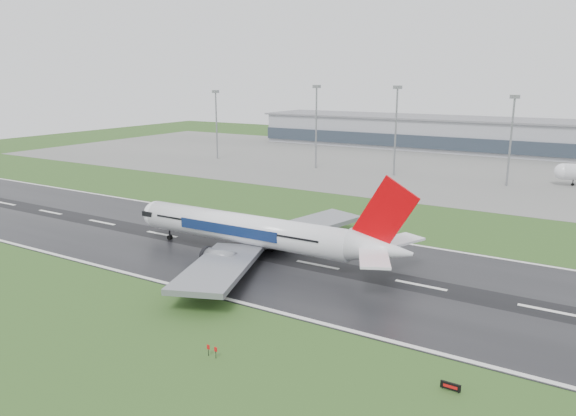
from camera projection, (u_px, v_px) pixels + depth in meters
The scene contains 10 objects.
ground at pixel (318, 265), 102.37m from camera, with size 520.00×520.00×0.00m, color #284A1B.
runway at pixel (318, 265), 102.36m from camera, with size 400.00×45.00×0.10m, color black.
apron at pixel (471, 171), 206.37m from camera, with size 400.00×130.00×0.08m, color slate.
terminal at pixel (502, 137), 254.55m from camera, with size 240.00×36.00×15.00m, color gray.
main_airliner at pixel (261, 214), 104.54m from camera, with size 60.45×57.57×17.85m, color white, non-canonical shape.
runway_sign at pixel (451, 387), 61.18m from camera, with size 2.30×0.26×1.04m, color black, non-canonical shape.
floodmast_0 at pixel (217, 126), 234.13m from camera, with size 0.64×0.64×28.35m, color gray.
floodmast_1 at pixel (316, 129), 209.20m from camera, with size 0.64×0.64×30.83m, color gray.
floodmast_2 at pixel (396, 133), 193.01m from camera, with size 0.64×0.64×30.83m, color gray.
floodmast_3 at pixel (510, 143), 173.81m from camera, with size 0.64×0.64×28.22m, color gray.
Camera 1 is at (45.32, -85.90, 34.60)m, focal length 33.68 mm.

